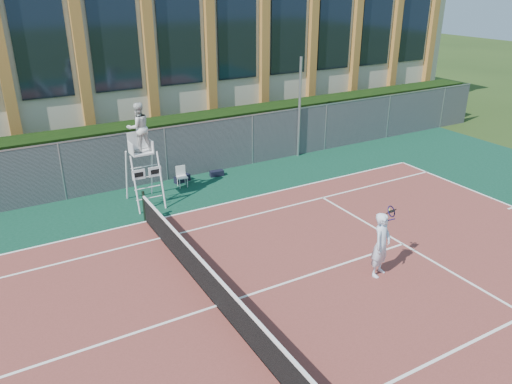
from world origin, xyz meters
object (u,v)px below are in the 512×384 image
umpire_chair (139,130)px  plastic_chair (181,175)px  steel_pole (299,108)px  tennis_player (381,244)px

umpire_chair → plastic_chair: 3.02m
steel_pole → plastic_chair: 6.42m
steel_pole → umpire_chair: size_ratio=1.19×
plastic_chair → steel_pole: bearing=7.4°
umpire_chair → plastic_chair: (1.78, 0.86, -2.28)m
steel_pole → tennis_player: steel_pole is taller
steel_pole → plastic_chair: size_ratio=5.50×
plastic_chair → tennis_player: 9.12m
umpire_chair → tennis_player: umpire_chair is taller
steel_pole → umpire_chair: (-7.90, -1.65, 0.51)m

